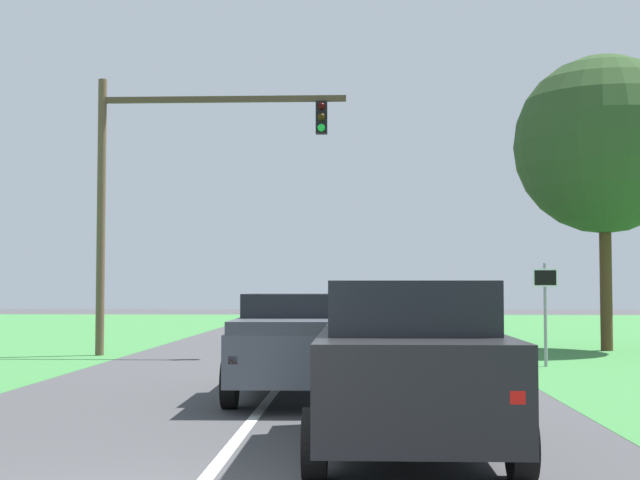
# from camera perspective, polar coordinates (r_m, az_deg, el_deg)

# --- Properties ---
(ground_plane) EXTENTS (120.00, 120.00, 0.00)m
(ground_plane) POSITION_cam_1_polar(r_m,az_deg,el_deg) (18.17, -2.52, -8.97)
(ground_plane) COLOR #424244
(red_suv_near) EXTENTS (2.29, 4.76, 1.99)m
(red_suv_near) POSITION_cam_1_polar(r_m,az_deg,el_deg) (10.87, 5.51, -7.53)
(red_suv_near) COLOR black
(red_suv_near) RESTS_ON ground_plane
(pickup_truck_lead) EXTENTS (2.24, 5.54, 1.80)m
(pickup_truck_lead) POSITION_cam_1_polar(r_m,az_deg,el_deg) (16.27, -1.50, -6.37)
(pickup_truck_lead) COLOR #4C515B
(pickup_truck_lead) RESTS_ON ground_plane
(traffic_light) EXTENTS (7.03, 0.40, 7.80)m
(traffic_light) POSITION_cam_1_polar(r_m,az_deg,el_deg) (26.41, -9.61, 4.08)
(traffic_light) COLOR brown
(traffic_light) RESTS_ON ground_plane
(keep_moving_sign) EXTENTS (0.60, 0.09, 2.49)m
(keep_moving_sign) POSITION_cam_1_polar(r_m,az_deg,el_deg) (22.96, 13.74, -3.64)
(keep_moving_sign) COLOR gray
(keep_moving_sign) RESTS_ON ground_plane
(oak_tree_right) EXTENTS (5.42, 5.42, 8.95)m
(oak_tree_right) POSITION_cam_1_polar(r_m,az_deg,el_deg) (29.43, 17.11, 5.63)
(oak_tree_right) COLOR #4C351E
(oak_tree_right) RESTS_ON ground_plane
(crossing_suv_far) EXTENTS (4.28, 2.15, 1.79)m
(crossing_suv_far) POSITION_cam_1_polar(r_m,az_deg,el_deg) (28.92, 5.66, -4.84)
(crossing_suv_far) COLOR maroon
(crossing_suv_far) RESTS_ON ground_plane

